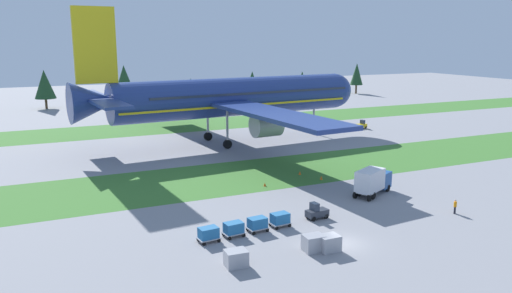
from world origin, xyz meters
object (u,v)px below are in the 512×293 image
object	(u,v)px
airliner	(229,97)
taxiway_marker_3	(265,184)
catering_truck	(373,180)
taxiway_marker_0	(321,178)
cargo_dolly_second	(257,223)
pushback_tractor	(361,125)
taxiway_marker_1	(300,173)
cargo_dolly_third	(234,228)
baggage_tug	(317,212)
taxiway_marker_2	(366,168)
uld_container_0	(236,258)
ground_crew_marshaller	(455,206)
uld_container_1	(329,243)
cargo_dolly_lead	(280,219)
cargo_dolly_fourth	(209,233)
uld_container_2	(313,243)

from	to	relation	value
airliner	taxiway_marker_3	world-z (taller)	airliner
catering_truck	taxiway_marker_0	distance (m)	9.58
cargo_dolly_second	pushback_tractor	size ratio (longest dim) A/B	0.86
taxiway_marker_0	taxiway_marker_1	bearing A→B (deg)	112.18
cargo_dolly_third	baggage_tug	bearing A→B (deg)	90.00
baggage_tug	pushback_tractor	bearing A→B (deg)	133.93
baggage_tug	taxiway_marker_2	bearing A→B (deg)	124.80
uld_container_0	taxiway_marker_3	xyz separation A→B (m)	(13.51, 22.10, -0.50)
ground_crew_marshaller	uld_container_1	world-z (taller)	ground_crew_marshaller
baggage_tug	uld_container_0	size ratio (longest dim) A/B	1.35
baggage_tug	cargo_dolly_lead	distance (m)	5.03
uld_container_1	ground_crew_marshaller	bearing A→B (deg)	8.58
catering_truck	taxiway_marker_1	distance (m)	13.55
taxiway_marker_2	airliner	bearing A→B (deg)	112.48
baggage_tug	taxiway_marker_2	world-z (taller)	baggage_tug
airliner	taxiway_marker_1	world-z (taller)	airliner
baggage_tug	catering_truck	xyz separation A→B (m)	(11.69, 4.90, 1.14)
cargo_dolly_third	taxiway_marker_0	distance (m)	25.16
cargo_dolly_fourth	taxiway_marker_1	bearing A→B (deg)	126.24
cargo_dolly_fourth	catering_truck	bearing A→B (deg)	98.39
catering_truck	taxiway_marker_1	world-z (taller)	catering_truck
uld_container_1	uld_container_2	xyz separation A→B (m)	(-1.40, 0.63, 0.02)
cargo_dolly_lead	taxiway_marker_2	world-z (taller)	cargo_dolly_lead
uld_container_2	taxiway_marker_2	xyz separation A→B (m)	(23.90, 23.57, -0.56)
uld_container_1	taxiway_marker_1	xyz separation A→B (m)	(11.48, 26.10, -0.52)
taxiway_marker_0	taxiway_marker_1	world-z (taller)	taxiway_marker_0
taxiway_marker_3	uld_container_0	bearing A→B (deg)	-121.44
cargo_dolly_second	taxiway_marker_1	distance (m)	24.31
cargo_dolly_lead	uld_container_1	size ratio (longest dim) A/B	1.16
baggage_tug	uld_container_0	world-z (taller)	baggage_tug
taxiway_marker_0	cargo_dolly_lead	bearing A→B (deg)	-134.73
cargo_dolly_second	pushback_tractor	bearing A→B (deg)	129.35
airliner	cargo_dolly_third	size ratio (longest dim) A/B	31.80
cargo_dolly_third	pushback_tractor	bearing A→B (deg)	127.86
ground_crew_marshaller	uld_container_0	distance (m)	29.30
cargo_dolly_third	cargo_dolly_fourth	distance (m)	2.90
baggage_tug	taxiway_marker_0	world-z (taller)	baggage_tug
cargo_dolly_lead	taxiway_marker_1	world-z (taller)	cargo_dolly_lead
airliner	cargo_dolly_fourth	distance (m)	51.07
baggage_tug	cargo_dolly_fourth	distance (m)	13.73
uld_container_0	taxiway_marker_1	distance (m)	33.08
cargo_dolly_fourth	taxiway_marker_0	size ratio (longest dim) A/B	4.00
ground_crew_marshaller	taxiway_marker_2	xyz separation A→B (m)	(2.92, 21.24, -0.70)
catering_truck	taxiway_marker_2	size ratio (longest dim) A/B	14.54
cargo_dolly_lead	pushback_tractor	size ratio (longest dim) A/B	0.86
airliner	taxiway_marker_0	world-z (taller)	airliner
baggage_tug	pushback_tractor	size ratio (longest dim) A/B	1.00
cargo_dolly_lead	taxiway_marker_1	xyz separation A→B (m)	(12.85, 18.25, -0.65)
airliner	pushback_tractor	xyz separation A→B (m)	(34.11, 2.88, -8.44)
airliner	uld_container_2	world-z (taller)	airliner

